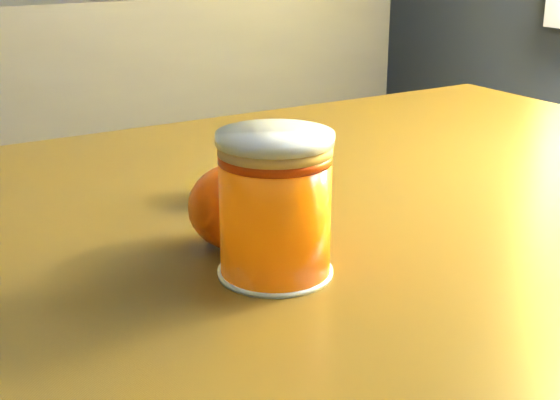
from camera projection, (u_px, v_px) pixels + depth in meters
table at (320, 321)px, 0.70m from camera, size 1.08×0.77×0.80m
juice_glass at (275, 206)px, 0.54m from camera, size 0.08×0.08×0.10m
orange_front at (237, 207)px, 0.59m from camera, size 0.08×0.08×0.07m
orange_back at (257, 170)px, 0.70m from camera, size 0.07×0.07×0.05m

